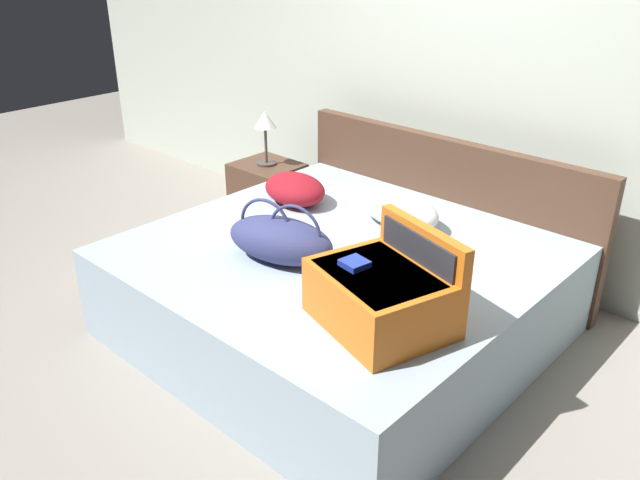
{
  "coord_description": "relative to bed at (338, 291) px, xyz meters",
  "views": [
    {
      "loc": [
        1.96,
        -1.87,
        1.99
      ],
      "look_at": [
        0.0,
        0.26,
        0.6
      ],
      "focal_mm": 36.59,
      "sensor_mm": 36.0,
      "label": 1
    }
  ],
  "objects": [
    {
      "name": "nightstand",
      "position": [
        -1.27,
        0.69,
        -0.01
      ],
      "size": [
        0.44,
        0.4,
        0.49
      ],
      "primitive_type": "cube",
      "color": "#4C3323",
      "rests_on": "ground"
    },
    {
      "name": "hard_case_large",
      "position": [
        0.59,
        -0.41,
        0.4
      ],
      "size": [
        0.64,
        0.59,
        0.4
      ],
      "rotation": [
        0.0,
        0.0,
        -0.3
      ],
      "color": "#D16619",
      "rests_on": "bed"
    },
    {
      "name": "table_lamp",
      "position": [
        -1.27,
        0.69,
        0.52
      ],
      "size": [
        0.15,
        0.15,
        0.38
      ],
      "color": "#3F3833",
      "rests_on": "nightstand"
    },
    {
      "name": "bed",
      "position": [
        0.0,
        0.0,
        0.0
      ],
      "size": [
        1.99,
        1.88,
        0.5
      ],
      "primitive_type": "cube",
      "color": "#99ADBC",
      "rests_on": "ground"
    },
    {
      "name": "ground_plane",
      "position": [
        0.0,
        -0.4,
        -0.25
      ],
      "size": [
        12.0,
        12.0,
        0.0
      ],
      "primitive_type": "plane",
      "color": "gray"
    },
    {
      "name": "pillow_center_head",
      "position": [
        0.04,
        0.45,
        0.35
      ],
      "size": [
        0.55,
        0.33,
        0.19
      ],
      "primitive_type": "ellipsoid",
      "rotation": [
        0.0,
        0.0,
        -0.11
      ],
      "color": "white",
      "rests_on": "bed"
    },
    {
      "name": "headboard",
      "position": [
        0.0,
        0.98,
        0.18
      ],
      "size": [
        2.03,
        0.08,
        0.87
      ],
      "primitive_type": "cube",
      "color": "#4C3323",
      "rests_on": "ground"
    },
    {
      "name": "duffel_bag",
      "position": [
        -0.13,
        -0.29,
        0.37
      ],
      "size": [
        0.61,
        0.42,
        0.31
      ],
      "rotation": [
        0.0,
        0.0,
        0.26
      ],
      "color": "navy",
      "rests_on": "bed"
    },
    {
      "name": "pillow_near_headboard",
      "position": [
        -0.61,
        0.3,
        0.34
      ],
      "size": [
        0.47,
        0.38,
        0.17
      ],
      "primitive_type": "ellipsoid",
      "rotation": [
        0.0,
        0.0,
        -0.17
      ],
      "color": "maroon",
      "rests_on": "bed"
    },
    {
      "name": "back_wall",
      "position": [
        0.0,
        1.25,
        1.05
      ],
      "size": [
        8.0,
        0.1,
        2.6
      ],
      "primitive_type": "cube",
      "color": "#B7C1B2",
      "rests_on": "ground"
    }
  ]
}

